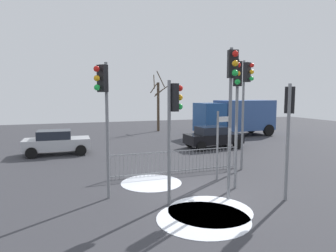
% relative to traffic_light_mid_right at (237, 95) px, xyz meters
% --- Properties ---
extents(ground_plane, '(60.00, 60.00, 0.00)m').
position_rel_traffic_light_mid_right_xyz_m(ground_plane, '(-1.32, -0.11, -3.60)').
color(ground_plane, '#38383D').
extents(traffic_light_mid_right, '(0.42, 0.51, 4.93)m').
position_rel_traffic_light_mid_right_xyz_m(traffic_light_mid_right, '(0.00, 0.00, 0.00)').
color(traffic_light_mid_right, slate).
rests_on(traffic_light_mid_right, ground).
extents(traffic_light_foreground_left, '(0.36, 0.56, 5.16)m').
position_rel_traffic_light_mid_right_xyz_m(traffic_light_foreground_left, '(-0.84, -1.02, 0.16)').
color(traffic_light_foreground_left, slate).
rests_on(traffic_light_foreground_left, ground).
extents(traffic_light_mid_left, '(0.56, 0.36, 4.08)m').
position_rel_traffic_light_mid_right_xyz_m(traffic_light_mid_left, '(-2.76, -0.62, -0.61)').
color(traffic_light_mid_left, slate).
rests_on(traffic_light_mid_left, ground).
extents(traffic_light_rear_right, '(0.49, 0.44, 4.70)m').
position_rel_traffic_light_mid_right_xyz_m(traffic_light_rear_right, '(-4.83, 0.49, -0.16)').
color(traffic_light_rear_right, slate).
rests_on(traffic_light_rear_right, ground).
extents(traffic_light_rear_left, '(0.40, 0.53, 5.20)m').
position_rel_traffic_light_mid_right_xyz_m(traffic_light_rear_left, '(1.98, 2.43, 0.19)').
color(traffic_light_rear_left, slate).
rests_on(traffic_light_rear_left, ground).
extents(traffic_light_foreground_right, '(0.46, 0.47, 3.99)m').
position_rel_traffic_light_mid_right_xyz_m(traffic_light_foreground_right, '(1.14, -1.46, -0.68)').
color(traffic_light_foreground_right, slate).
rests_on(traffic_light_foreground_right, ground).
extents(direction_sign_post, '(0.77, 0.23, 2.93)m').
position_rel_traffic_light_mid_right_xyz_m(direction_sign_post, '(0.03, 1.41, -1.95)').
color(direction_sign_post, slate).
rests_on(direction_sign_post, ground).
extents(pedestrian_guard_railing, '(6.23, 0.18, 1.07)m').
position_rel_traffic_light_mid_right_xyz_m(pedestrian_guard_railing, '(-1.32, 2.86, -3.05)').
color(pedestrian_guard_railing, slate).
rests_on(pedestrian_guard_railing, ground).
extents(car_black_trailing, '(3.86, 2.04, 1.47)m').
position_rel_traffic_light_mid_right_xyz_m(car_black_trailing, '(3.33, 8.25, -2.83)').
color(car_black_trailing, black).
rests_on(car_black_trailing, ground).
extents(car_silver_far, '(3.83, 1.98, 1.47)m').
position_rel_traffic_light_mid_right_xyz_m(car_silver_far, '(-6.64, 9.38, -2.83)').
color(car_silver_far, '#B2B5BA').
rests_on(car_silver_far, ground).
extents(delivery_truck, '(7.19, 3.10, 3.10)m').
position_rel_traffic_light_mid_right_xyz_m(delivery_truck, '(7.99, 13.02, -1.86)').
color(delivery_truck, '#33518C').
rests_on(delivery_truck, ground).
extents(bare_tree_centre, '(1.92, 1.74, 5.84)m').
position_rel_traffic_light_mid_right_xyz_m(bare_tree_centre, '(2.59, 18.46, -0.88)').
color(bare_tree_centre, '#473828').
rests_on(bare_tree_centre, ground).
extents(snow_patch_kerb, '(2.49, 2.49, 0.01)m').
position_rel_traffic_light_mid_right_xyz_m(snow_patch_kerb, '(-2.81, 1.84, -3.59)').
color(snow_patch_kerb, white).
rests_on(snow_patch_kerb, ground).
extents(snow_patch_island, '(2.65, 2.65, 0.01)m').
position_rel_traffic_light_mid_right_xyz_m(snow_patch_island, '(-1.87, -1.60, -3.59)').
color(snow_patch_island, white).
rests_on(snow_patch_island, ground).
extents(snow_patch_verge, '(2.77, 2.77, 0.01)m').
position_rel_traffic_light_mid_right_xyz_m(snow_patch_verge, '(-2.34, -2.10, -3.59)').
color(snow_patch_verge, white).
rests_on(snow_patch_verge, ground).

